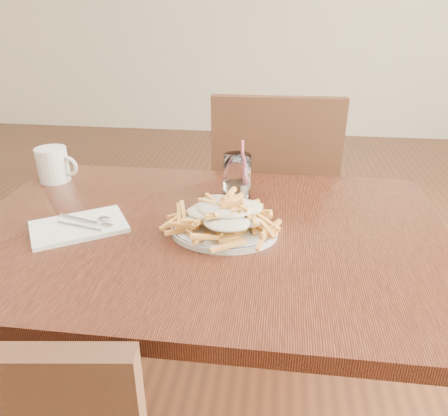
# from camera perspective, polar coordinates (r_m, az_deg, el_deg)

# --- Properties ---
(table) EXTENTS (1.20, 0.80, 0.75)m
(table) POSITION_cam_1_polar(r_m,az_deg,el_deg) (1.13, -2.52, -6.21)
(table) COLOR black
(table) RESTS_ON ground
(chair_far) EXTENTS (0.46, 0.46, 0.98)m
(chair_far) POSITION_cam_1_polar(r_m,az_deg,el_deg) (1.73, 6.42, 1.18)
(chair_far) COLOR black
(chair_far) RESTS_ON ground
(fries_plate) EXTENTS (0.32, 0.29, 0.02)m
(fries_plate) POSITION_cam_1_polar(r_m,az_deg,el_deg) (1.06, 0.00, -2.95)
(fries_plate) COLOR white
(fries_plate) RESTS_ON table
(loaded_fries) EXTENTS (0.30, 0.26, 0.08)m
(loaded_fries) POSITION_cam_1_polar(r_m,az_deg,el_deg) (1.04, 0.00, -0.59)
(loaded_fries) COLOR gold
(loaded_fries) RESTS_ON fries_plate
(napkin) EXTENTS (0.27, 0.25, 0.01)m
(napkin) POSITION_cam_1_polar(r_m,az_deg,el_deg) (1.15, -18.44, -2.32)
(napkin) COLOR white
(napkin) RESTS_ON table
(cutlery) EXTENTS (0.16, 0.08, 0.01)m
(cutlery) POSITION_cam_1_polar(r_m,az_deg,el_deg) (1.15, -18.41, -1.84)
(cutlery) COLOR silver
(cutlery) RESTS_ON napkin
(water_glass) EXTENTS (0.08, 0.08, 0.17)m
(water_glass) POSITION_cam_1_polar(r_m,az_deg,el_deg) (1.25, 1.72, 3.81)
(water_glass) COLOR white
(water_glass) RESTS_ON table
(coffee_mug) EXTENTS (0.13, 0.10, 0.11)m
(coffee_mug) POSITION_cam_1_polar(r_m,az_deg,el_deg) (1.46, -21.36, 5.30)
(coffee_mug) COLOR white
(coffee_mug) RESTS_ON table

